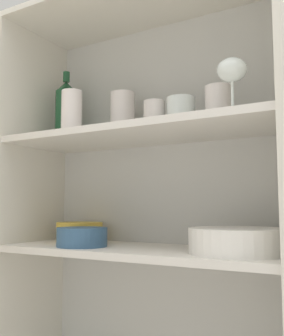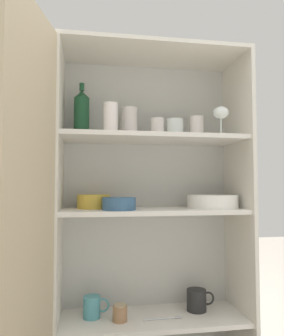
{
  "view_description": "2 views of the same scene",
  "coord_description": "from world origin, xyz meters",
  "px_view_note": "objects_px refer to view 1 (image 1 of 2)",
  "views": [
    {
      "loc": [
        0.56,
        -0.82,
        0.9
      ],
      "look_at": [
        -0.02,
        0.2,
        1.02
      ],
      "focal_mm": 42.0,
      "sensor_mm": 36.0,
      "label": 1
    },
    {
      "loc": [
        -0.29,
        -1.33,
        0.89
      ],
      "look_at": [
        -0.05,
        0.16,
        0.97
      ],
      "focal_mm": 35.0,
      "sensor_mm": 36.0,
      "label": 2
    }
  ],
  "objects_px": {
    "wine_bottle": "(66,112)",
    "serving_bowl_small": "(82,236)",
    "mixing_bowl_large": "(80,231)",
    "plate_stack_white": "(237,241)"
  },
  "relations": [
    {
      "from": "serving_bowl_small",
      "to": "mixing_bowl_large",
      "type": "bearing_deg",
      "value": 131.33
    },
    {
      "from": "plate_stack_white",
      "to": "mixing_bowl_large",
      "type": "bearing_deg",
      "value": 172.01
    },
    {
      "from": "wine_bottle",
      "to": "serving_bowl_small",
      "type": "bearing_deg",
      "value": -33.26
    },
    {
      "from": "wine_bottle",
      "to": "serving_bowl_small",
      "type": "height_order",
      "value": "wine_bottle"
    },
    {
      "from": "wine_bottle",
      "to": "mixing_bowl_large",
      "type": "bearing_deg",
      "value": 12.71
    },
    {
      "from": "mixing_bowl_large",
      "to": "serving_bowl_small",
      "type": "xyz_separation_m",
      "value": [
        0.11,
        -0.12,
        -0.0
      ]
    },
    {
      "from": "plate_stack_white",
      "to": "mixing_bowl_large",
      "type": "relative_size",
      "value": 1.55
    },
    {
      "from": "mixing_bowl_large",
      "to": "serving_bowl_small",
      "type": "height_order",
      "value": "mixing_bowl_large"
    },
    {
      "from": "plate_stack_white",
      "to": "wine_bottle",
      "type": "bearing_deg",
      "value": 173.99
    },
    {
      "from": "mixing_bowl_large",
      "to": "wine_bottle",
      "type": "bearing_deg",
      "value": -167.29
    }
  ]
}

